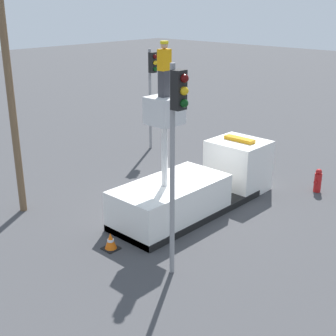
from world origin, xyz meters
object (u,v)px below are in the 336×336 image
at_px(traffic_light_across, 152,80).
at_px(traffic_cone_rear, 111,242).
at_px(worker, 164,69).
at_px(traffic_light_pole, 176,133).
at_px(utility_pole, 10,92).
at_px(bucket_truck, 197,186).
at_px(fire_hydrant, 318,181).

xyz_separation_m(traffic_light_across, traffic_cone_rear, (-8.46, -6.57, -3.40)).
xyz_separation_m(worker, traffic_light_pole, (-2.14, -2.46, -1.19)).
xyz_separation_m(traffic_light_across, utility_pole, (-8.81, -1.92, 0.82)).
xyz_separation_m(bucket_truck, traffic_light_pole, (-3.91, -2.46, 3.34)).
bearing_deg(traffic_light_across, traffic_cone_rear, -142.17).
bearing_deg(fire_hydrant, traffic_cone_rear, 163.78).
relative_size(bucket_truck, traffic_light_pole, 1.21).
bearing_deg(bucket_truck, worker, 180.00).
xyz_separation_m(traffic_cone_rear, utility_pole, (-0.35, 4.64, 4.23)).
relative_size(bucket_truck, fire_hydrant, 7.25).
height_order(worker, utility_pole, utility_pole).
bearing_deg(traffic_light_across, utility_pole, -167.70).
relative_size(worker, utility_pole, 0.21).
height_order(worker, fire_hydrant, worker).
height_order(bucket_truck, utility_pole, utility_pole).
bearing_deg(fire_hydrant, utility_pole, 141.98).
bearing_deg(utility_pole, worker, -58.51).
distance_m(fire_hydrant, traffic_cone_rear, 9.27).
distance_m(bucket_truck, traffic_light_pole, 5.70).
relative_size(fire_hydrant, traffic_cone_rear, 1.80).
bearing_deg(worker, fire_hydrant, -22.00).
xyz_separation_m(bucket_truck, utility_pole, (-4.62, 4.64, 3.60)).
xyz_separation_m(bucket_truck, traffic_light_across, (4.20, 6.57, 2.78)).
relative_size(traffic_light_across, fire_hydrant, 5.18).
bearing_deg(utility_pole, traffic_cone_rear, -85.64).
distance_m(worker, fire_hydrant, 8.48).
bearing_deg(traffic_light_pole, fire_hydrant, -0.88).
distance_m(traffic_light_pole, traffic_light_across, 12.14).
height_order(worker, traffic_light_across, worker).
bearing_deg(traffic_cone_rear, bucket_truck, 0.01).
bearing_deg(bucket_truck, traffic_light_across, 57.42).
bearing_deg(fire_hydrant, traffic_light_across, 92.74).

